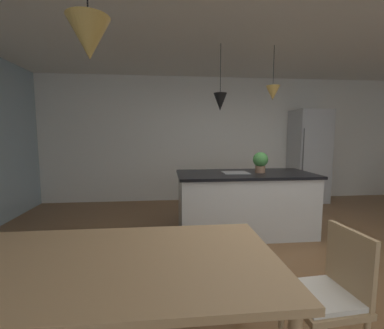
# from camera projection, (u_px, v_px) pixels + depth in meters

# --- Properties ---
(ground_plane) EXTENTS (10.00, 8.40, 0.04)m
(ground_plane) POSITION_uv_depth(u_px,v_px,m) (295.00, 271.00, 2.83)
(ground_plane) COLOR brown
(wall_back_kitchen) EXTENTS (10.00, 0.12, 2.70)m
(wall_back_kitchen) POSITION_uv_depth(u_px,v_px,m) (227.00, 140.00, 5.90)
(wall_back_kitchen) COLOR white
(wall_back_kitchen) RESTS_ON ground_plane
(dining_table) EXTENTS (1.99, 1.02, 0.76)m
(dining_table) POSITION_uv_depth(u_px,v_px,m) (102.00, 271.00, 1.46)
(dining_table) COLOR tan
(dining_table) RESTS_ON ground_plane
(chair_kitchen_end) EXTENTS (0.43, 0.43, 0.87)m
(chair_kitchen_end) POSITION_uv_depth(u_px,v_px,m) (329.00, 292.00, 1.63)
(chair_kitchen_end) COLOR tan
(chair_kitchen_end) RESTS_ON ground_plane
(kitchen_island) EXTENTS (1.96, 0.94, 0.91)m
(kitchen_island) POSITION_uv_depth(u_px,v_px,m) (244.00, 202.00, 3.87)
(kitchen_island) COLOR silver
(kitchen_island) RESTS_ON ground_plane
(refrigerator) EXTENTS (0.71, 0.67, 1.98)m
(refrigerator) POSITION_uv_depth(u_px,v_px,m) (309.00, 156.00, 5.72)
(refrigerator) COLOR #B2B5B7
(refrigerator) RESTS_ON ground_plane
(pendant_over_table) EXTENTS (0.21, 0.21, 0.88)m
(pendant_over_table) POSITION_uv_depth(u_px,v_px,m) (89.00, 38.00, 1.28)
(pendant_over_table) COLOR black
(pendant_over_island_main) EXTENTS (0.19, 0.19, 0.91)m
(pendant_over_island_main) POSITION_uv_depth(u_px,v_px,m) (220.00, 102.00, 3.67)
(pendant_over_island_main) COLOR black
(pendant_over_island_aux) EXTENTS (0.20, 0.20, 0.75)m
(pendant_over_island_aux) POSITION_uv_depth(u_px,v_px,m) (273.00, 93.00, 3.73)
(pendant_over_island_aux) COLOR black
(potted_plant_on_island) EXTENTS (0.22, 0.22, 0.30)m
(potted_plant_on_island) POSITION_uv_depth(u_px,v_px,m) (260.00, 161.00, 3.83)
(potted_plant_on_island) COLOR #8C664C
(potted_plant_on_island) RESTS_ON kitchen_island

